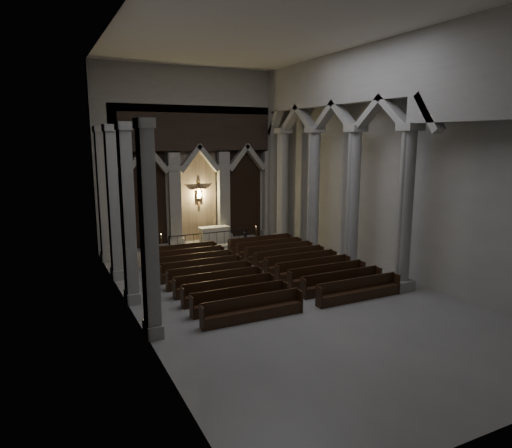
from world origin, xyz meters
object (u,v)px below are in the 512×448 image
(altar_rail, at_px, (209,237))
(candle_stand_right, at_px, (256,239))
(pews, at_px, (258,272))
(worshipper, at_px, (245,242))
(candle_stand_left, at_px, (162,250))
(altar, at_px, (214,234))

(altar_rail, relative_size, candle_stand_right, 4.51)
(pews, relative_size, worshipper, 8.10)
(altar_rail, bearing_deg, worshipper, -47.96)
(altar_rail, relative_size, candle_stand_left, 3.89)
(candle_stand_right, bearing_deg, altar, 155.08)
(altar, relative_size, worshipper, 1.61)
(altar, bearing_deg, pews, -95.09)
(candle_stand_left, bearing_deg, altar_rail, 12.50)
(altar, relative_size, pews, 0.20)
(candle_stand_left, distance_m, worshipper, 5.40)
(altar, distance_m, worshipper, 3.25)
(candle_stand_right, bearing_deg, worshipper, -132.38)
(altar, height_order, worshipper, worshipper)
(altar, xyz_separation_m, candle_stand_left, (-4.22, -1.86, -0.30))
(candle_stand_right, distance_m, worshipper, 2.49)
(candle_stand_left, xyz_separation_m, worshipper, (5.25, -1.22, 0.27))
(candle_stand_left, xyz_separation_m, pews, (3.46, -6.67, -0.07))
(candle_stand_right, xyz_separation_m, pews, (-3.46, -7.28, -0.01))
(candle_stand_right, xyz_separation_m, worshipper, (-1.67, -1.83, 0.32))
(altar, bearing_deg, candle_stand_right, -24.92)
(pews, bearing_deg, altar_rail, 90.00)
(altar_rail, relative_size, pews, 0.52)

